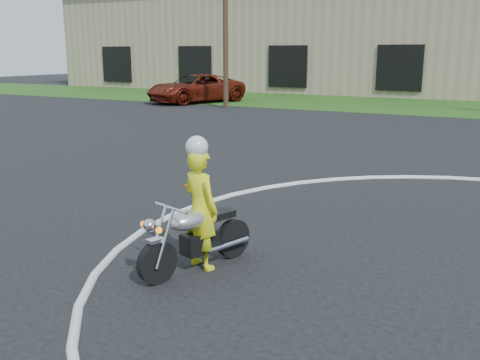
% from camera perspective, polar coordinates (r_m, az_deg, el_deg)
% --- Properties ---
extents(primary_motorcycle, '(0.91, 1.88, 1.02)m').
position_cam_1_polar(primary_motorcycle, '(7.47, -4.80, -6.02)').
color(primary_motorcycle, black).
rests_on(primary_motorcycle, ground).
extents(rider_primary_grp, '(0.72, 0.59, 1.89)m').
position_cam_1_polar(rider_primary_grp, '(7.45, -4.25, -2.70)').
color(rider_primary_grp, yellow).
rests_on(rider_primary_grp, ground).
extents(pickup_grp, '(5.01, 6.76, 1.71)m').
position_cam_1_polar(pickup_grp, '(33.19, -4.76, 9.71)').
color(pickup_grp, '#59140A').
rests_on(pickup_grp, ground).
extents(warehouse, '(41.00, 17.00, 8.30)m').
position_cam_1_polar(warehouse, '(48.14, 6.78, 14.74)').
color(warehouse, tan).
rests_on(warehouse, ground).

